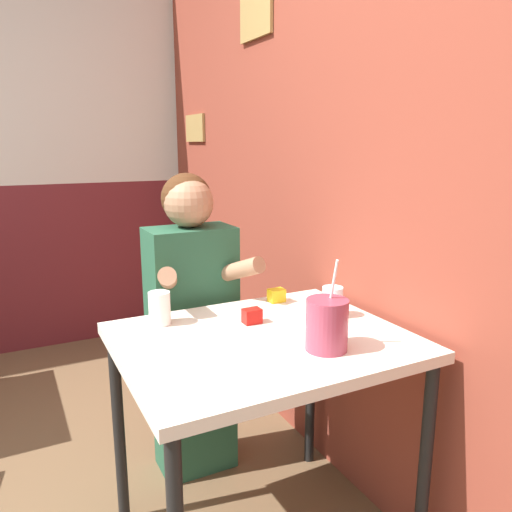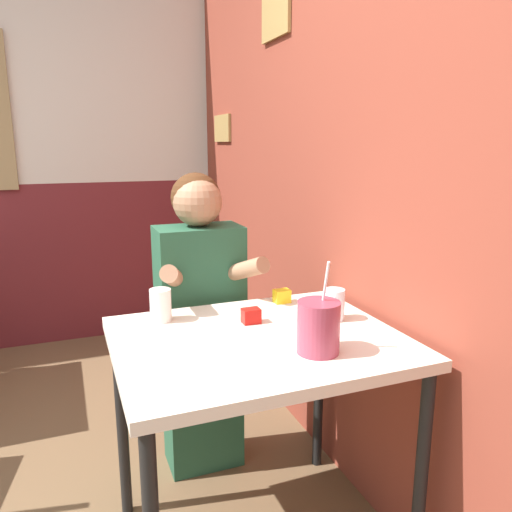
{
  "view_description": "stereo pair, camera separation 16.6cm",
  "coord_description": "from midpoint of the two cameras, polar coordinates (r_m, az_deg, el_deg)",
  "views": [
    {
      "loc": [
        0.19,
        -1.04,
        1.36
      ],
      "look_at": [
        0.93,
        0.41,
        0.99
      ],
      "focal_mm": 35.0,
      "sensor_mm": 36.0,
      "label": 1
    },
    {
      "loc": [
        0.34,
        -1.11,
        1.36
      ],
      "look_at": [
        0.93,
        0.41,
        0.99
      ],
      "focal_mm": 35.0,
      "sensor_mm": 36.0,
      "label": 2
    }
  ],
  "objects": [
    {
      "name": "brick_wall_right",
      "position": [
        2.56,
        4.72,
        12.54
      ],
      "size": [
        0.08,
        4.46,
        2.7
      ],
      "color": "brown",
      "rests_on": "ground_plane"
    },
    {
      "name": "main_table",
      "position": [
        1.62,
        3.23,
        -11.94
      ],
      "size": [
        0.88,
        0.73,
        0.77
      ],
      "color": "beige",
      "rests_on": "ground_plane"
    },
    {
      "name": "person_seated",
      "position": [
        2.06,
        -4.06,
        -7.37
      ],
      "size": [
        0.42,
        0.4,
        1.25
      ],
      "color": "#235138",
      "rests_on": "ground_plane"
    },
    {
      "name": "cocktail_pitcher",
      "position": [
        1.47,
        10.42,
        -8.05
      ],
      "size": [
        0.12,
        0.12,
        0.27
      ],
      "color": "#99384C",
      "rests_on": "main_table"
    },
    {
      "name": "glass_near_pitcher",
      "position": [
        1.74,
        11.63,
        -5.49
      ],
      "size": [
        0.07,
        0.07,
        0.11
      ],
      "color": "silver",
      "rests_on": "main_table"
    },
    {
      "name": "glass_center",
      "position": [
        1.71,
        -8.13,
        -5.62
      ],
      "size": [
        0.07,
        0.07,
        0.11
      ],
      "color": "silver",
      "rests_on": "main_table"
    },
    {
      "name": "condiment_ketchup",
      "position": [
        1.69,
        2.27,
        -6.89
      ],
      "size": [
        0.06,
        0.04,
        0.05
      ],
      "color": "#B7140F",
      "rests_on": "main_table"
    },
    {
      "name": "condiment_mustard",
      "position": [
        1.91,
        5.48,
        -4.62
      ],
      "size": [
        0.06,
        0.04,
        0.05
      ],
      "color": "yellow",
      "rests_on": "main_table"
    }
  ]
}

